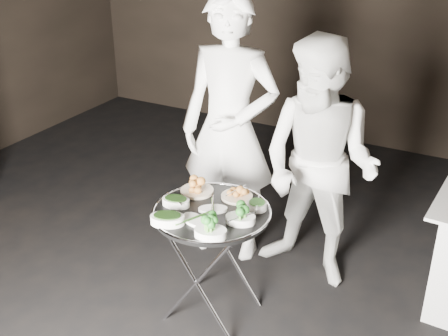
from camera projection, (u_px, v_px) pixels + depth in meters
The scene contains 14 objects.
tray_stand at pixel (212, 259), 3.37m from camera, with size 0.49×0.42×0.73m.
serving_tray at pixel (212, 212), 3.23m from camera, with size 0.69×0.69×0.04m.
potato_plate_a at pixel (197, 187), 3.42m from camera, with size 0.22×0.22×0.07m.
potato_plate_b at pixel (237, 193), 3.35m from camera, with size 0.20×0.20×0.07m.
greens_bowl at pixel (257, 204), 3.23m from camera, with size 0.12×0.12×0.07m.
asparagus_plate_a at pixel (213, 208), 3.22m from camera, with size 0.19×0.17×0.03m.
asparagus_plate_b at pixel (195, 219), 3.11m from camera, with size 0.20×0.16×0.04m.
spinach_bowl_a at pixel (176, 201), 3.27m from camera, with size 0.18×0.14×0.07m.
spinach_bowl_b at pixel (167, 218), 3.08m from camera, with size 0.22×0.19×0.08m.
broccoli_bowl_a at pixel (241, 218), 3.10m from camera, with size 0.20×0.17×0.07m.
broccoli_bowl_b at pixel (210, 231), 2.97m from camera, with size 0.20×0.17×0.07m.
serving_utensils at pixel (220, 199), 3.26m from camera, with size 0.57×0.43×0.01m.
waiter_left at pixel (230, 130), 3.81m from camera, with size 0.69×0.45×1.88m, color white.
waiter_right at pixel (319, 166), 3.56m from camera, with size 0.81×0.63×1.66m, color white.
Camera 1 is at (1.59, -2.06, 2.37)m, focal length 45.00 mm.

